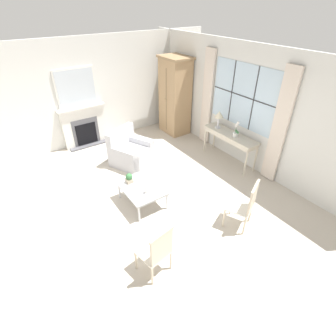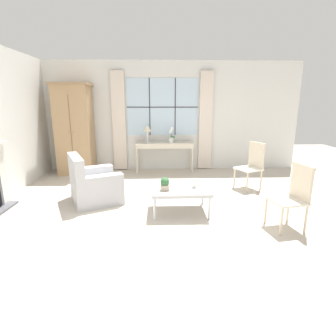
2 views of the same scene
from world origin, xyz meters
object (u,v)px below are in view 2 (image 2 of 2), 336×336
at_px(console_table, 165,146).
at_px(potted_plant_small, 165,184).
at_px(coffee_table, 181,190).
at_px(armoire, 75,129).
at_px(side_chair_wooden, 252,163).
at_px(pillar_candle, 195,183).
at_px(armchair_upholstered, 94,186).
at_px(potted_orchid, 171,137).
at_px(accent_chair_wooden, 294,193).
at_px(table_lamp, 147,129).

relative_size(console_table, potted_plant_small, 7.19).
bearing_deg(coffee_table, console_table, 94.44).
xyz_separation_m(armoire, coffee_table, (2.44, -2.55, -0.74)).
height_order(side_chair_wooden, coffee_table, side_chair_wooden).
relative_size(coffee_table, pillar_candle, 5.82).
distance_m(armchair_upholstered, pillar_candle, 1.87).
relative_size(potted_orchid, side_chair_wooden, 0.41).
relative_size(accent_chair_wooden, coffee_table, 0.99).
height_order(console_table, potted_plant_small, console_table).
relative_size(armoire, coffee_table, 2.34).
height_order(accent_chair_wooden, potted_plant_small, accent_chair_wooden).
height_order(table_lamp, coffee_table, table_lamp).
distance_m(console_table, pillar_candle, 2.70).
xyz_separation_m(potted_orchid, pillar_candle, (0.26, -2.63, -0.43)).
xyz_separation_m(armchair_upholstered, accent_chair_wooden, (3.10, -1.17, 0.24)).
bearing_deg(table_lamp, accent_chair_wooden, -55.83).
height_order(armoire, accent_chair_wooden, armoire).
bearing_deg(armoire, side_chair_wooden, -18.53).
bearing_deg(accent_chair_wooden, side_chair_wooden, 88.62).
xyz_separation_m(accent_chair_wooden, pillar_candle, (-1.33, 0.60, -0.03)).
distance_m(side_chair_wooden, accent_chair_wooden, 1.82).
distance_m(table_lamp, armchair_upholstered, 2.40).
distance_m(console_table, potted_plant_small, 2.78).
height_order(armchair_upholstered, side_chair_wooden, side_chair_wooden).
bearing_deg(side_chair_wooden, coffee_table, -143.20).
xyz_separation_m(potted_orchid, coffee_table, (0.03, -2.60, -0.54)).
bearing_deg(armchair_upholstered, side_chair_wooden, 11.69).
bearing_deg(armoire, coffee_table, -46.28).
xyz_separation_m(accent_chair_wooden, coffee_table, (-1.55, 0.62, -0.14)).
xyz_separation_m(side_chair_wooden, pillar_candle, (-1.37, -1.22, -0.05)).
height_order(console_table, armchair_upholstered, armchair_upholstered).
relative_size(table_lamp, potted_plant_small, 2.14).
distance_m(table_lamp, accent_chair_wooden, 3.95).
height_order(console_table, table_lamp, table_lamp).
bearing_deg(coffee_table, armoire, 133.72).
distance_m(armoire, side_chair_wooden, 4.29).
bearing_deg(side_chair_wooden, accent_chair_wooden, -91.38).
bearing_deg(coffee_table, potted_plant_small, -152.44).
height_order(potted_orchid, coffee_table, potted_orchid).
bearing_deg(pillar_candle, table_lamp, 108.27).
relative_size(console_table, table_lamp, 3.36).
bearing_deg(potted_plant_small, pillar_candle, 13.31).
bearing_deg(table_lamp, coffee_table, -76.21).
xyz_separation_m(potted_orchid, accent_chair_wooden, (1.59, -3.23, -0.40)).
distance_m(armoire, coffee_table, 3.60).
distance_m(potted_plant_small, pillar_candle, 0.50).
xyz_separation_m(table_lamp, potted_orchid, (0.61, -0.01, -0.18)).
bearing_deg(table_lamp, side_chair_wooden, -32.30).
bearing_deg(pillar_candle, armoire, 136.05).
height_order(table_lamp, pillar_candle, table_lamp).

